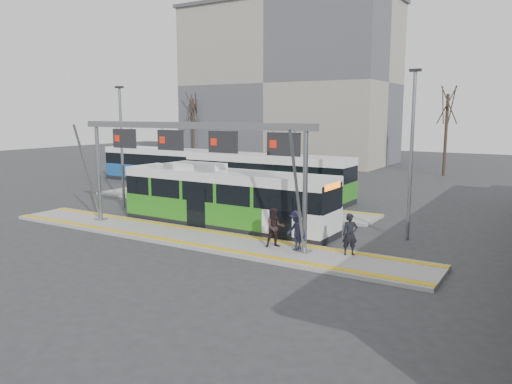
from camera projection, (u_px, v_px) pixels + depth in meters
The scene contains 18 objects.
ground at pixel (194, 239), 22.99m from camera, with size 120.00×120.00×0.00m, color #2D2D30.
platform_main at pixel (194, 238), 22.98m from camera, with size 22.00×3.00×0.15m, color gray.
platform_second at pixel (223, 203), 31.78m from camera, with size 20.00×3.00×0.15m, color gray.
tactile_main at pixel (194, 236), 22.96m from camera, with size 22.00×2.65×0.02m.
tactile_second at pixel (233, 199), 32.74m from camera, with size 20.00×0.35×0.02m.
gantry at pixel (189, 145), 22.71m from camera, with size 13.00×1.68×5.20m.
apartment_block at pixel (289, 84), 59.10m from camera, with size 24.50×12.50×18.40m.
hero_bus at pixel (225, 199), 25.20m from camera, with size 11.61×2.60×3.18m.
bg_bus_green at pixel (267, 177), 33.84m from camera, with size 11.94×2.56×2.98m.
bg_bus_blue at pixel (161, 165), 42.17m from camera, with size 10.84×2.43×2.83m.
passenger_a at pixel (350, 234), 19.83m from camera, with size 0.61×0.40×1.67m, color black.
passenger_b at pixel (275, 228), 20.98m from camera, with size 0.82×0.64×1.68m, color black.
passenger_c at pixel (297, 231), 20.41m from camera, with size 1.08×0.62×1.67m, color #1B1B31.
tree_left at pixel (322, 115), 51.89m from camera, with size 1.40×1.40×7.35m.
tree_mid at pixel (448, 106), 45.41m from camera, with size 1.40×1.40×8.48m.
tree_far at pixel (193, 108), 58.88m from camera, with size 1.40×1.40×8.43m.
lamp_west at pixel (122, 144), 30.13m from camera, with size 0.50×0.25×7.34m.
lamp_east at pixel (411, 151), 22.28m from camera, with size 0.50×0.25×7.67m.
Camera 1 is at (14.10, -17.60, 5.75)m, focal length 35.00 mm.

